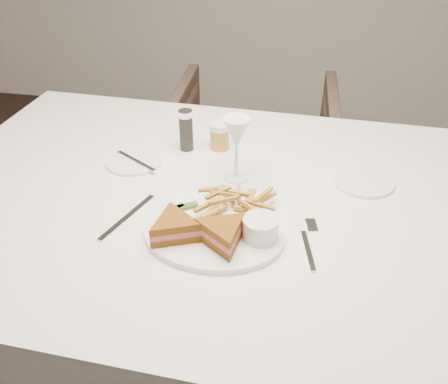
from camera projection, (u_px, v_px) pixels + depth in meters
name	position (u px, v px, depth m)	size (l,w,h in m)	color
table	(227.00, 302.00, 1.47)	(1.61, 1.07, 0.75)	white
chair_far	(253.00, 151.00, 2.26)	(0.71, 0.66, 0.73)	#4D3A2F
table_setting	(222.00, 199.00, 1.19)	(0.79, 0.62, 0.18)	white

